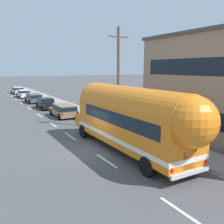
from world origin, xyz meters
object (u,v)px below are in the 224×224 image
at_px(car_second, 46,103).
at_px(utility_pole, 118,78).
at_px(car_lead, 64,110).
at_px(car_fourth, 24,93).
at_px(painted_bus, 133,117).
at_px(car_third, 34,98).
at_px(car_fifth, 18,90).

bearing_deg(car_second, utility_pole, -80.27).
distance_m(car_lead, car_fourth, 20.87).
relative_size(utility_pole, painted_bus, 0.68).
height_order(car_third, car_fourth, same).
bearing_deg(car_fifth, painted_bus, -89.96).
height_order(painted_bus, car_fourth, painted_bus).
bearing_deg(painted_bus, utility_pole, 66.99).
height_order(utility_pole, car_third, utility_pole).
height_order(utility_pole, car_second, utility_pole).
height_order(painted_bus, car_second, painted_bus).
bearing_deg(car_third, car_fourth, 90.22).
height_order(utility_pole, car_fourth, utility_pole).
relative_size(painted_bus, car_fourth, 2.70).
height_order(car_second, car_third, same).
height_order(car_fourth, car_fifth, same).
bearing_deg(car_fifth, car_third, -90.50).
height_order(car_lead, car_fourth, same).
distance_m(utility_pole, painted_bus, 6.57).
distance_m(car_second, car_third, 6.39).
relative_size(utility_pole, car_second, 1.91).
distance_m(utility_pole, car_second, 14.84).
relative_size(car_lead, car_second, 0.98).
distance_m(painted_bus, car_second, 19.95).
height_order(painted_bus, car_lead, painted_bus).
xyz_separation_m(car_lead, car_second, (-0.16, 6.58, -0.06)).
relative_size(car_second, car_third, 1.04).
xyz_separation_m(painted_bus, car_fifth, (-0.03, 41.93, -1.52)).
relative_size(car_lead, car_fourth, 0.95).
distance_m(painted_bus, car_lead, 13.39).
xyz_separation_m(utility_pole, car_fifth, (-2.46, 36.20, -3.64)).
height_order(utility_pole, car_fifth, utility_pole).
xyz_separation_m(car_third, car_fourth, (-0.03, 7.90, -0.05)).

